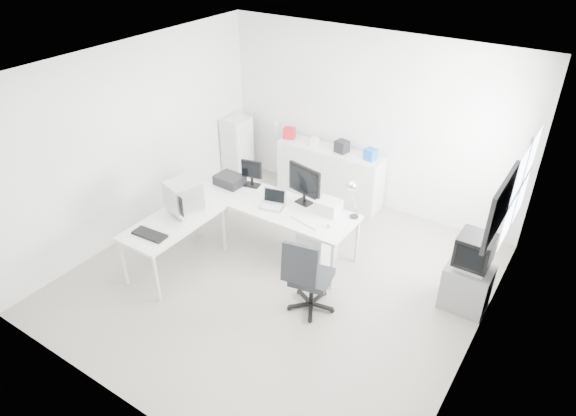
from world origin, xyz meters
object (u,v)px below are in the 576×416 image
Objects in this scene: lcd_monitor_small at (252,174)px; laptop at (272,201)px; inkjet_printer at (230,180)px; sideboard at (329,174)px; crt_tv at (474,253)px; filing_cabinet at (237,148)px; main_desk at (274,226)px; side_desk at (176,244)px; laser_printer at (328,206)px; crt_monitor at (184,199)px; tv_cabinet at (466,287)px; lcd_monitor_large at (304,185)px; office_chair at (312,274)px; drawer_pedestal at (317,244)px.

lcd_monitor_small reaches higher than laptop.
inkjet_printer is 1.83m from sideboard.
filing_cabinet reaches higher than crt_tv.
lcd_monitor_small reaches higher than sideboard.
side_desk is (-0.85, -1.10, 0.00)m from main_desk.
laptop is at bearing -171.81° from crt_tv.
laser_printer is 1.93m from crt_monitor.
sideboard is (-2.74, 1.43, 0.16)m from tv_cabinet.
laptop is 1.18m from crt_monitor.
lcd_monitor_large is 1.38m from office_chair.
lcd_monitor_small is at bearing 155.56° from main_desk.
lcd_monitor_small is at bearing 29.66° from inkjet_printer.
lcd_monitor_large is at bearing 150.26° from drawer_pedestal.
crt_tv is at bearing -5.85° from laptop.
lcd_monitor_small is at bearing 135.70° from laptop.
sideboard is (0.80, 1.61, -0.37)m from inkjet_printer.
drawer_pedestal is at bearing 105.13° from office_chair.
lcd_monitor_small reaches higher than main_desk.
inkjet_printer is 0.70× the size of lcd_monitor_large.
main_desk is 4.00× the size of drawer_pedestal.
office_chair is (1.66, -1.04, -0.43)m from lcd_monitor_small.
office_chair reaches higher than main_desk.
laser_printer is at bearing -178.25° from crt_tv.
office_chair is at bearing -44.79° from lcd_monitor_small.
main_desk is at bearing 133.76° from office_chair.
drawer_pedestal is at bearing -29.74° from filing_cabinet.
tv_cabinet is at bearing 5.94° from main_desk.
lcd_monitor_large is 1.16× the size of crt_tv.
tv_cabinet is 4.67m from filing_cabinet.
main_desk and side_desk have the same top height.
inkjet_printer is 1.03× the size of lcd_monitor_small.
inkjet_printer is 0.68× the size of tv_cabinet.
drawer_pedestal is 1.91m from crt_monitor.
filing_cabinet reaches higher than tv_cabinet.
crt_tv reaches higher than office_chair.
sideboard is at bearing 114.43° from drawer_pedestal.
inkjet_printer is at bearing 173.29° from main_desk.
laser_printer is (0.05, 0.17, 0.54)m from drawer_pedestal.
tv_cabinet is at bearing 21.32° from side_desk.
drawer_pedestal is 2.91m from filing_cabinet.
tv_cabinet is (3.53, 1.13, -0.67)m from crt_monitor.
filing_cabinet is at bearing 140.68° from main_desk.
office_chair is at bearing -41.71° from lcd_monitor_large.
inkjet_printer is at bearing 144.76° from office_chair.
lcd_monitor_small is 2.00m from office_chair.
side_desk reaches higher than tv_cabinet.
lcd_monitor_small reaches higher than laser_printer.
crt_monitor is at bearing -162.28° from tv_cabinet.
crt_tv is at bearing 0.00° from tv_cabinet.
office_chair is 0.58× the size of sideboard.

